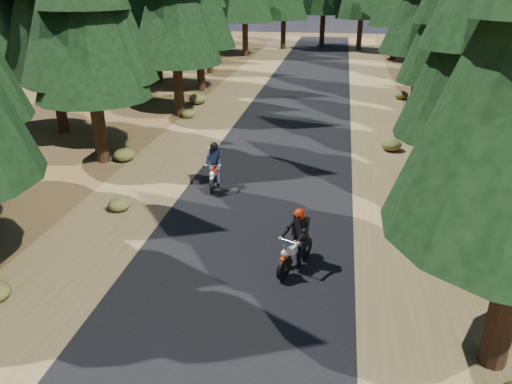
% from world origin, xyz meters
% --- Properties ---
extents(ground, '(120.00, 120.00, 0.00)m').
position_xyz_m(ground, '(0.00, 0.00, 0.00)').
color(ground, '#412F17').
rests_on(ground, ground).
extents(road, '(6.00, 100.00, 0.01)m').
position_xyz_m(road, '(0.00, 5.00, 0.01)').
color(road, black).
rests_on(road, ground).
extents(shoulder_l, '(3.20, 100.00, 0.01)m').
position_xyz_m(shoulder_l, '(-4.60, 5.00, 0.00)').
color(shoulder_l, brown).
rests_on(shoulder_l, ground).
extents(shoulder_r, '(3.20, 100.00, 0.01)m').
position_xyz_m(shoulder_r, '(4.60, 5.00, 0.00)').
color(shoulder_r, brown).
rests_on(shoulder_r, ground).
extents(log_near, '(4.44, 3.65, 0.32)m').
position_xyz_m(log_near, '(7.69, 8.63, 0.16)').
color(log_near, '#4C4233').
rests_on(log_near, ground).
extents(understory_shrubs, '(14.21, 29.38, 0.69)m').
position_xyz_m(understory_shrubs, '(1.73, 8.35, 0.28)').
color(understory_shrubs, '#474C1E').
rests_on(understory_shrubs, ground).
extents(rider_lead, '(1.23, 1.94, 1.67)m').
position_xyz_m(rider_lead, '(1.43, -0.85, 0.56)').
color(rider_lead, silver).
rests_on(rider_lead, road).
extents(rider_follow, '(0.74, 1.91, 1.66)m').
position_xyz_m(rider_follow, '(-1.98, 4.20, 0.56)').
color(rider_follow, '#A5230B').
rests_on(rider_follow, road).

